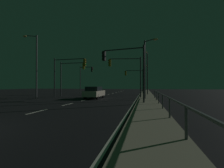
{
  "coord_description": "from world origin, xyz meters",
  "views": [
    {
      "loc": [
        6.84,
        -3.76,
        1.69
      ],
      "look_at": [
        -0.23,
        29.17,
        2.05
      ],
      "focal_mm": 24.76,
      "sensor_mm": 36.0,
      "label": 1
    }
  ],
  "objects_px": {
    "traffic_light_mid_right": "(124,63)",
    "street_lamp_corner": "(35,61)",
    "traffic_light_mid_left": "(68,69)",
    "traffic_light_far_center": "(126,69)",
    "traffic_light_overhead_east": "(85,75)",
    "traffic_light_far_right": "(135,76)",
    "street_lamp_median": "(147,69)",
    "car": "(94,92)",
    "street_lamp_far_end": "(145,75)",
    "street_lamp_mid_block": "(147,63)",
    "traffic_light_near_left": "(71,72)"
  },
  "relations": [
    {
      "from": "traffic_light_far_center",
      "to": "traffic_light_near_left",
      "type": "bearing_deg",
      "value": 167.34
    },
    {
      "from": "traffic_light_far_right",
      "to": "traffic_light_mid_right",
      "type": "bearing_deg",
      "value": -89.43
    },
    {
      "from": "street_lamp_far_end",
      "to": "street_lamp_corner",
      "type": "bearing_deg",
      "value": -117.41
    },
    {
      "from": "traffic_light_mid_left",
      "to": "traffic_light_far_center",
      "type": "relative_size",
      "value": 1.06
    },
    {
      "from": "traffic_light_overhead_east",
      "to": "street_lamp_median",
      "type": "distance_m",
      "value": 12.57
    },
    {
      "from": "traffic_light_far_center",
      "to": "street_lamp_corner",
      "type": "xyz_separation_m",
      "value": [
        -11.7,
        -2.96,
        0.93
      ]
    },
    {
      "from": "car",
      "to": "street_lamp_mid_block",
      "type": "height_order",
      "value": "street_lamp_mid_block"
    },
    {
      "from": "street_lamp_median",
      "to": "street_lamp_far_end",
      "type": "bearing_deg",
      "value": 91.37
    },
    {
      "from": "traffic_light_far_center",
      "to": "traffic_light_overhead_east",
      "type": "distance_m",
      "value": 13.47
    },
    {
      "from": "traffic_light_far_right",
      "to": "traffic_light_overhead_east",
      "type": "relative_size",
      "value": 0.85
    },
    {
      "from": "traffic_light_mid_right",
      "to": "street_lamp_corner",
      "type": "xyz_separation_m",
      "value": [
        -12.22,
        2.89,
        1.0
      ]
    },
    {
      "from": "street_lamp_mid_block",
      "to": "street_lamp_corner",
      "type": "distance_m",
      "value": 14.43
    },
    {
      "from": "car",
      "to": "street_lamp_far_end",
      "type": "bearing_deg",
      "value": 75.57
    },
    {
      "from": "street_lamp_corner",
      "to": "traffic_light_far_center",
      "type": "bearing_deg",
      "value": 14.21
    },
    {
      "from": "car",
      "to": "traffic_light_overhead_east",
      "type": "relative_size",
      "value": 0.77
    },
    {
      "from": "traffic_light_mid_right",
      "to": "street_lamp_mid_block",
      "type": "bearing_deg",
      "value": 62.22
    },
    {
      "from": "street_lamp_corner",
      "to": "car",
      "type": "bearing_deg",
      "value": 13.95
    },
    {
      "from": "traffic_light_overhead_east",
      "to": "traffic_light_far_center",
      "type": "bearing_deg",
      "value": -44.52
    },
    {
      "from": "traffic_light_mid_right",
      "to": "traffic_light_far_right",
      "type": "height_order",
      "value": "traffic_light_mid_right"
    },
    {
      "from": "street_lamp_median",
      "to": "traffic_light_mid_right",
      "type": "bearing_deg",
      "value": -99.71
    },
    {
      "from": "street_lamp_far_end",
      "to": "traffic_light_far_right",
      "type": "bearing_deg",
      "value": -99.21
    },
    {
      "from": "traffic_light_far_center",
      "to": "street_lamp_far_end",
      "type": "bearing_deg",
      "value": 84.32
    },
    {
      "from": "car",
      "to": "street_lamp_corner",
      "type": "xyz_separation_m",
      "value": [
        -7.6,
        -1.89,
        4.09
      ]
    },
    {
      "from": "traffic_light_mid_left",
      "to": "traffic_light_near_left",
      "type": "height_order",
      "value": "traffic_light_mid_left"
    },
    {
      "from": "street_lamp_corner",
      "to": "street_lamp_median",
      "type": "bearing_deg",
      "value": 35.96
    },
    {
      "from": "traffic_light_far_center",
      "to": "traffic_light_mid_right",
      "type": "bearing_deg",
      "value": -84.97
    },
    {
      "from": "street_lamp_mid_block",
      "to": "car",
      "type": "bearing_deg",
      "value": 174.22
    },
    {
      "from": "traffic_light_far_right",
      "to": "street_lamp_median",
      "type": "relative_size",
      "value": 0.65
    },
    {
      "from": "street_lamp_median",
      "to": "traffic_light_far_right",
      "type": "bearing_deg",
      "value": 122.14
    },
    {
      "from": "traffic_light_mid_left",
      "to": "traffic_light_overhead_east",
      "type": "xyz_separation_m",
      "value": [
        -1.15,
        9.63,
        -0.11
      ]
    },
    {
      "from": "traffic_light_far_right",
      "to": "traffic_light_near_left",
      "type": "xyz_separation_m",
      "value": [
        -9.39,
        -9.46,
        0.3
      ]
    },
    {
      "from": "street_lamp_mid_block",
      "to": "street_lamp_corner",
      "type": "bearing_deg",
      "value": -175.23
    },
    {
      "from": "traffic_light_far_center",
      "to": "street_lamp_median",
      "type": "relative_size",
      "value": 0.72
    },
    {
      "from": "traffic_light_overhead_east",
      "to": "street_lamp_far_end",
      "type": "relative_size",
      "value": 0.76
    },
    {
      "from": "traffic_light_mid_left",
      "to": "traffic_light_far_right",
      "type": "bearing_deg",
      "value": 53.03
    },
    {
      "from": "traffic_light_mid_left",
      "to": "traffic_light_far_right",
      "type": "height_order",
      "value": "traffic_light_mid_left"
    },
    {
      "from": "traffic_light_mid_right",
      "to": "street_lamp_far_end",
      "type": "bearing_deg",
      "value": 86.4
    },
    {
      "from": "traffic_light_far_center",
      "to": "street_lamp_mid_block",
      "type": "xyz_separation_m",
      "value": [
        2.67,
        -1.76,
        0.4
      ]
    },
    {
      "from": "traffic_light_mid_left",
      "to": "traffic_light_overhead_east",
      "type": "relative_size",
      "value": 1.0
    },
    {
      "from": "car",
      "to": "traffic_light_overhead_east",
      "type": "xyz_separation_m",
      "value": [
        -5.49,
        10.52,
        3.17
      ]
    },
    {
      "from": "traffic_light_mid_right",
      "to": "traffic_light_far_center",
      "type": "relative_size",
      "value": 0.98
    },
    {
      "from": "car",
      "to": "traffic_light_mid_right",
      "type": "relative_size",
      "value": 0.83
    },
    {
      "from": "traffic_light_mid_left",
      "to": "traffic_light_near_left",
      "type": "xyz_separation_m",
      "value": [
        -0.6,
        2.22,
        -0.19
      ]
    },
    {
      "from": "street_lamp_median",
      "to": "traffic_light_near_left",
      "type": "bearing_deg",
      "value": -154.98
    },
    {
      "from": "street_lamp_far_end",
      "to": "street_lamp_mid_block",
      "type": "height_order",
      "value": "street_lamp_far_end"
    },
    {
      "from": "car",
      "to": "street_lamp_median",
      "type": "height_order",
      "value": "street_lamp_median"
    },
    {
      "from": "traffic_light_near_left",
      "to": "street_lamp_median",
      "type": "height_order",
      "value": "street_lamp_median"
    },
    {
      "from": "traffic_light_mid_right",
      "to": "traffic_light_mid_left",
      "type": "xyz_separation_m",
      "value": [
        -8.97,
        5.67,
        0.19
      ]
    },
    {
      "from": "car",
      "to": "traffic_light_mid_right",
      "type": "bearing_deg",
      "value": -45.93
    },
    {
      "from": "traffic_light_far_right",
      "to": "traffic_light_far_center",
      "type": "xyz_separation_m",
      "value": [
        -0.34,
        -11.5,
        0.37
      ]
    }
  ]
}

